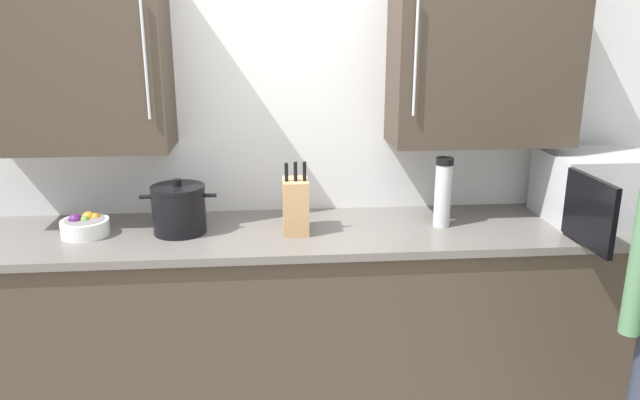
% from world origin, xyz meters
% --- Properties ---
extents(back_wall_tiled, '(4.32, 0.44, 2.70)m').
position_xyz_m(back_wall_tiled, '(-0.00, 1.13, 1.43)').
color(back_wall_tiled, white).
rests_on(back_wall_tiled, ground_plane).
extents(counter_unit, '(3.67, 0.63, 0.93)m').
position_xyz_m(counter_unit, '(0.00, 0.82, 0.47)').
color(counter_unit, '#3D3328').
rests_on(counter_unit, ground_plane).
extents(microwave_oven, '(0.50, 0.74, 0.31)m').
position_xyz_m(microwave_oven, '(1.43, 0.86, 1.09)').
color(microwave_oven, '#B7BABF').
rests_on(microwave_oven, counter_unit).
extents(stock_pot, '(0.33, 0.23, 0.24)m').
position_xyz_m(stock_pot, '(-0.46, 0.83, 1.04)').
color(stock_pot, black).
rests_on(stock_pot, counter_unit).
extents(knife_block, '(0.11, 0.15, 0.32)m').
position_xyz_m(knife_block, '(0.04, 0.79, 1.06)').
color(knife_block, tan).
rests_on(knife_block, counter_unit).
extents(thermos_flask, '(0.08, 0.08, 0.32)m').
position_xyz_m(thermos_flask, '(0.71, 0.82, 1.09)').
color(thermos_flask, '#B7BABF').
rests_on(thermos_flask, counter_unit).
extents(fruit_bowl, '(0.20, 0.20, 0.10)m').
position_xyz_m(fruit_bowl, '(-0.87, 0.83, 0.98)').
color(fruit_bowl, white).
rests_on(fruit_bowl, counter_unit).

